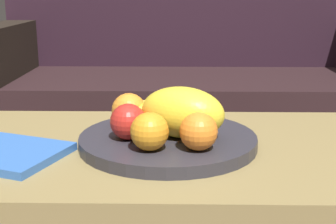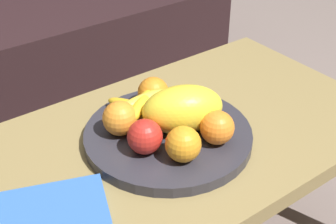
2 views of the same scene
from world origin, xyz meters
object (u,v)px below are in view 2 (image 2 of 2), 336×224
Objects in this scene: melon_large_front at (183,109)px; couch at (11,25)px; orange_right at (217,128)px; orange_left at (153,93)px; magazine at (39,222)px; fruit_bowl at (168,135)px; banana_bunch at (141,106)px; coffee_table at (150,164)px; orange_back at (120,118)px; orange_front at (183,144)px; apple_front at (145,137)px.

couch is at bearing 88.56° from melon_large_front.
orange_left is at bearing 97.77° from orange_right.
magazine is at bearing -155.46° from orange_left.
banana_bunch is (-0.02, 0.08, 0.04)m from fruit_bowl.
orange_left reaches higher than fruit_bowl.
orange_left is at bearing 45.00° from magazine.
orange_back is (-0.04, 0.05, 0.11)m from coffee_table.
orange_front and orange_left have the same top height.
banana_bunch is (0.02, 0.18, -0.01)m from orange_front.
orange_right is at bearing -82.23° from orange_left.
orange_back is at bearing -158.79° from orange_left.
orange_left reaches higher than magazine.
coffee_table is at bearing 34.29° from magazine.
fruit_bowl is (0.05, -0.01, 0.06)m from coffee_table.
couch is 1.08m from orange_left.
fruit_bowl is 5.05× the size of orange_left.
fruit_bowl is 0.10m from apple_front.
orange_right is 0.21m from orange_back.
apple_front is at bearing -134.38° from coffee_table.
orange_front is 1.00× the size of orange_left.
melon_large_front is 2.41× the size of orange_left.
orange_front reaches higher than banana_bunch.
orange_back is at bearing 147.16° from fruit_bowl.
fruit_bowl is 1.49× the size of magazine.
apple_front is at bearing -85.46° from orange_back.
orange_front is at bearing -178.21° from orange_right.
orange_right is at bearing -45.40° from orange_back.
orange_front is 0.46× the size of banana_bunch.
magazine is at bearing -168.94° from fruit_bowl.
couch is 4.56× the size of fruit_bowl.
orange_left is (0.03, 0.10, 0.05)m from fruit_bowl.
melon_large_front is 0.09m from orange_right.
couch is at bearing 92.62° from magazine.
orange_left is 0.30× the size of magazine.
banana_bunch is 0.35m from magazine.
couch reaches higher than orange_right.
apple_front is at bearing -160.25° from fruit_bowl.
orange_front is at bearing 14.82° from magazine.
apple_front is at bearing -130.74° from orange_left.
magazine is (-0.29, -0.07, 0.06)m from coffee_table.
coffee_table is 0.67× the size of couch.
banana_bunch is 0.65× the size of magazine.
orange_right is at bearing 1.79° from orange_front.
banana_bunch is at bearing 101.98° from fruit_bowl.
coffee_table is 0.13m from banana_bunch.
orange_back is at bearing 149.25° from melon_large_front.
coffee_table is 0.08m from fruit_bowl.
banana_bunch reaches higher than magazine.
apple_front is at bearing -96.68° from couch.
couch is 1.28m from orange_front.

